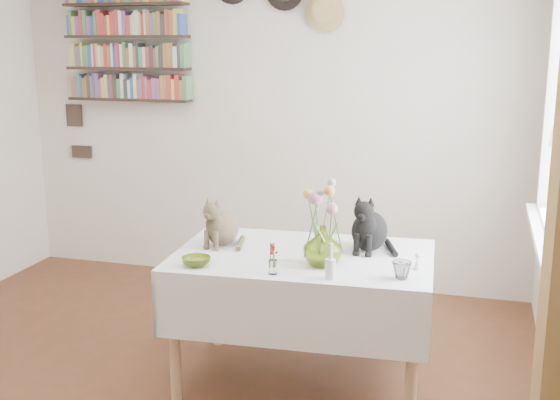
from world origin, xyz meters
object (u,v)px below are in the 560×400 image
(bookshelf_unit, at_px, (127,42))
(dining_table, at_px, (303,286))
(black_cat, at_px, (370,221))
(flower_vase, at_px, (323,246))
(tabby_cat, at_px, (222,219))

(bookshelf_unit, bearing_deg, dining_table, -40.14)
(black_cat, xyz_separation_m, flower_vase, (-0.18, -0.35, -0.06))
(flower_vase, bearing_deg, tabby_cat, 160.79)
(flower_vase, bearing_deg, bookshelf_unit, 139.22)
(black_cat, relative_size, bookshelf_unit, 0.32)
(tabby_cat, distance_m, bookshelf_unit, 2.18)
(tabby_cat, xyz_separation_m, flower_vase, (0.62, -0.22, -0.04))
(dining_table, height_order, bookshelf_unit, bookshelf_unit)
(tabby_cat, xyz_separation_m, bookshelf_unit, (-1.31, 1.45, 0.96))
(dining_table, height_order, black_cat, black_cat)
(dining_table, bearing_deg, flower_vase, -47.94)
(tabby_cat, bearing_deg, flower_vase, -7.15)
(flower_vase, bearing_deg, black_cat, 62.33)
(dining_table, xyz_separation_m, tabby_cat, (-0.48, 0.06, 0.33))
(dining_table, height_order, tabby_cat, tabby_cat)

